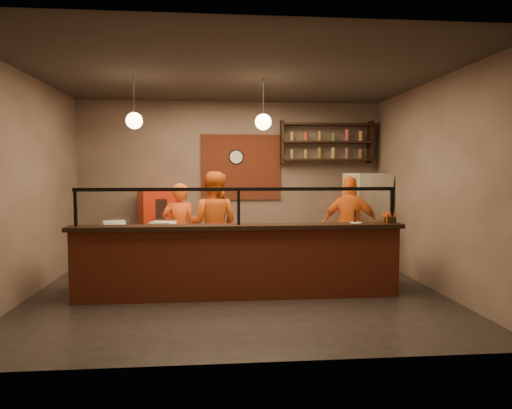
{
  "coord_description": "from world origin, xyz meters",
  "views": [
    {
      "loc": [
        -0.34,
        -6.67,
        1.79
      ],
      "look_at": [
        0.3,
        0.3,
        1.3
      ],
      "focal_mm": 32.0,
      "sensor_mm": 36.0,
      "label": 1
    }
  ],
  "objects": [
    {
      "name": "cook_left",
      "position": [
        -0.94,
        1.14,
        0.81
      ],
      "size": [
        0.64,
        0.48,
        1.61
      ],
      "primitive_type": "imported",
      "rotation": [
        0.0,
        0.0,
        3.31
      ],
      "color": "#CF4713",
      "rests_on": "floor"
    },
    {
      "name": "pendant_left",
      "position": [
        -1.5,
        0.2,
        2.55
      ],
      "size": [
        0.24,
        0.24,
        0.77
      ],
      "color": "black",
      "rests_on": "ceiling"
    },
    {
      "name": "prep_tub_c",
      "position": [
        -1.76,
        0.1,
        0.97
      ],
      "size": [
        0.33,
        0.3,
        0.14
      ],
      "primitive_type": "cube",
      "rotation": [
        0.0,
        0.0,
        0.35
      ],
      "color": "silver",
      "rests_on": "worktop"
    },
    {
      "name": "pendant_right",
      "position": [
        0.4,
        0.2,
        2.55
      ],
      "size": [
        0.24,
        0.24,
        0.77
      ],
      "color": "black",
      "rests_on": "ceiling"
    },
    {
      "name": "ceiling",
      "position": [
        0.0,
        0.0,
        3.2
      ],
      "size": [
        6.0,
        6.0,
        0.0
      ],
      "primitive_type": "plane",
      "rotation": [
        3.14,
        0.0,
        0.0
      ],
      "color": "#322D27",
      "rests_on": "wall_back"
    },
    {
      "name": "wall_front",
      "position": [
        0.0,
        -2.5,
        1.6
      ],
      "size": [
        6.0,
        0.0,
        6.0
      ],
      "primitive_type": "plane",
      "rotation": [
        -1.57,
        0.0,
        0.0
      ],
      "color": "#7C695B",
      "rests_on": "floor"
    },
    {
      "name": "pizza_dough",
      "position": [
        0.29,
        0.29,
        0.91
      ],
      "size": [
        0.59,
        0.59,
        0.01
      ],
      "primitive_type": "cylinder",
      "rotation": [
        0.0,
        0.0,
        -0.23
      ],
      "color": "#EDE9C9",
      "rests_on": "worktop"
    },
    {
      "name": "condiment_caddy",
      "position": [
        2.2,
        -0.26,
        1.11
      ],
      "size": [
        0.18,
        0.14,
        0.09
      ],
      "primitive_type": "cube",
      "rotation": [
        0.0,
        0.0,
        -0.09
      ],
      "color": "black",
      "rests_on": "counter_ledge"
    },
    {
      "name": "worktop",
      "position": [
        0.0,
        0.2,
        0.88
      ],
      "size": [
        4.6,
        0.75,
        0.05
      ],
      "primitive_type": "cube",
      "color": "silver",
      "rests_on": "worktop_cabinet"
    },
    {
      "name": "fridge",
      "position": [
        2.6,
        1.83,
        0.89
      ],
      "size": [
        0.85,
        0.81,
        1.78
      ],
      "primitive_type": "cube",
      "rotation": [
        0.0,
        0.0,
        0.17
      ],
      "color": "beige",
      "rests_on": "floor"
    },
    {
      "name": "brick_patch",
      "position": [
        0.2,
        2.47,
        1.9
      ],
      "size": [
        1.6,
        0.04,
        1.3
      ],
      "primitive_type": "cube",
      "color": "maroon",
      "rests_on": "wall_back"
    },
    {
      "name": "counter_ledge",
      "position": [
        0.0,
        -0.3,
        1.03
      ],
      "size": [
        4.7,
        0.37,
        0.06
      ],
      "primitive_type": "cube",
      "color": "black",
      "rests_on": "service_counter"
    },
    {
      "name": "prep_tub_a",
      "position": [
        -1.11,
        0.17,
        0.98
      ],
      "size": [
        0.39,
        0.35,
        0.16
      ],
      "primitive_type": "cube",
      "rotation": [
        0.0,
        0.0,
        -0.33
      ],
      "color": "white",
      "rests_on": "worktop"
    },
    {
      "name": "small_plate",
      "position": [
        1.71,
        -0.26,
        1.07
      ],
      "size": [
        0.17,
        0.17,
        0.01
      ],
      "primitive_type": "cylinder",
      "rotation": [
        0.0,
        0.0,
        -0.04
      ],
      "color": "silver",
      "rests_on": "counter_ledge"
    },
    {
      "name": "cook_mid",
      "position": [
        -0.36,
        1.15,
        0.91
      ],
      "size": [
        1.06,
        0.93,
        1.81
      ],
      "primitive_type": "imported",
      "rotation": [
        0.0,
        0.0,
        2.81
      ],
      "color": "#C55212",
      "rests_on": "floor"
    },
    {
      "name": "wall_back",
      "position": [
        0.0,
        2.5,
        1.6
      ],
      "size": [
        6.0,
        0.0,
        6.0
      ],
      "primitive_type": "plane",
      "rotation": [
        1.57,
        0.0,
        0.0
      ],
      "color": "#7C695B",
      "rests_on": "floor"
    },
    {
      "name": "red_cooler",
      "position": [
        -1.43,
        2.15,
        0.73
      ],
      "size": [
        0.79,
        0.76,
        1.47
      ],
      "primitive_type": "cube",
      "rotation": [
        0.0,
        0.0,
        0.35
      ],
      "color": "red",
      "rests_on": "floor"
    },
    {
      "name": "rolling_pin",
      "position": [
        -0.72,
        0.32,
        0.93
      ],
      "size": [
        0.29,
        0.23,
        0.05
      ],
      "primitive_type": "cylinder",
      "rotation": [
        0.0,
        1.57,
        0.64
      ],
      "color": "gold",
      "rests_on": "worktop"
    },
    {
      "name": "wall_shelving",
      "position": [
        1.9,
        2.32,
        2.4
      ],
      "size": [
        1.84,
        0.28,
        0.85
      ],
      "color": "black",
      "rests_on": "wall_back"
    },
    {
      "name": "wall_clock",
      "position": [
        0.1,
        2.46,
        2.1
      ],
      "size": [
        0.3,
        0.04,
        0.3
      ],
      "primitive_type": "cylinder",
      "rotation": [
        1.57,
        0.0,
        0.0
      ],
      "color": "black",
      "rests_on": "wall_back"
    },
    {
      "name": "wall_left",
      "position": [
        -3.0,
        0.0,
        1.6
      ],
      "size": [
        0.0,
        5.0,
        5.0
      ],
      "primitive_type": "plane",
      "rotation": [
        1.57,
        0.0,
        1.57
      ],
      "color": "#7C695B",
      "rests_on": "floor"
    },
    {
      "name": "floor",
      "position": [
        0.0,
        0.0,
        0.0
      ],
      "size": [
        6.0,
        6.0,
        0.0
      ],
      "primitive_type": "plane",
      "color": "black",
      "rests_on": "ground"
    },
    {
      "name": "cook_right",
      "position": [
        2.05,
        1.14,
        0.86
      ],
      "size": [
        1.09,
        0.7,
        1.73
      ],
      "primitive_type": "imported",
      "rotation": [
        0.0,
        0.0,
        2.85
      ],
      "color": "orange",
      "rests_on": "floor"
    },
    {
      "name": "service_counter",
      "position": [
        0.0,
        -0.3,
        0.5
      ],
      "size": [
        4.6,
        0.25,
        1.0
      ],
      "primitive_type": "cube",
      "color": "maroon",
      "rests_on": "floor"
    },
    {
      "name": "worktop_cabinet",
      "position": [
        0.0,
        0.2,
        0.42
      ],
      "size": [
        4.6,
        0.75,
        0.85
      ],
      "primitive_type": "cube",
      "color": "gray",
      "rests_on": "floor"
    },
    {
      "name": "prep_tub_b",
      "position": [
        -1.86,
        0.37,
        0.98
      ],
      "size": [
        0.38,
        0.33,
        0.16
      ],
      "primitive_type": "cube",
      "rotation": [
        0.0,
        0.0,
        0.29
      ],
      "color": "silver",
      "rests_on": "worktop"
    },
    {
      "name": "sneeze_guard",
      "position": [
        0.0,
        -0.3,
        1.37
      ],
      "size": [
        4.5,
        0.05,
        0.52
      ],
      "color": "white",
      "rests_on": "counter_ledge"
    },
    {
      "name": "wall_right",
      "position": [
        3.0,
        0.0,
        1.6
      ],
      "size": [
        0.0,
        5.0,
        5.0
      ],
      "primitive_type": "plane",
      "rotation": [
        1.57,
        0.0,
        -1.57
      ],
      "color": "#7C695B",
      "rests_on": "floor"
    },
    {
      "name": "pepper_mill",
      "position": [
        1.7,
        -0.22,
        1.15
      ],
      "size": [
        0.05,
        0.05,
        0.19
      ],
      "primitive_type": "cylinder",
      "rotation": [
        0.0,
        0.0,
        -0.43
      ],
      "color": "black",
      "rests_on": "counter_ledge"
    }
  ]
}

